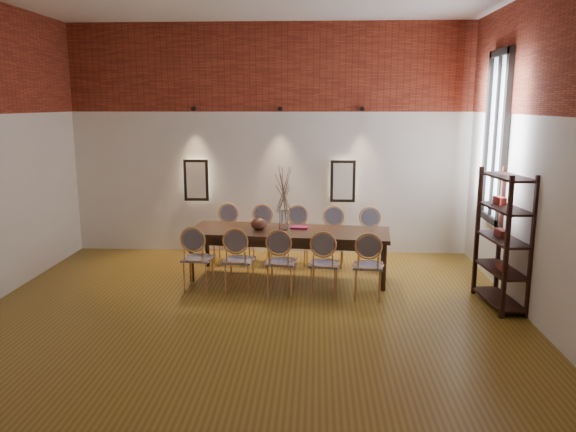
{
  "coord_description": "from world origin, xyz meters",
  "views": [
    {
      "loc": [
        0.84,
        -6.37,
        2.64
      ],
      "look_at": [
        0.43,
        1.53,
        1.05
      ],
      "focal_mm": 35.0,
      "sensor_mm": 36.0,
      "label": 1
    }
  ],
  "objects_px": {
    "chair_near_c": "(281,262)",
    "chair_far_e": "(369,239)",
    "chair_far_c": "(296,236)",
    "vase": "(283,220)",
    "chair_far_d": "(332,238)",
    "chair_near_a": "(198,258)",
    "chair_near_d": "(324,263)",
    "bowl": "(259,224)",
    "shelving_rack": "(503,239)",
    "book": "(299,227)",
    "chair_near_e": "(368,265)",
    "dining_table": "(289,254)",
    "chair_far_a": "(226,234)",
    "chair_near_b": "(239,260)",
    "chair_far_b": "(261,235)"
  },
  "relations": [
    {
      "from": "chair_near_a",
      "to": "chair_far_c",
      "type": "xyz_separation_m",
      "value": [
        1.35,
        1.4,
        0.0
      ]
    },
    {
      "from": "chair_far_e",
      "to": "chair_far_c",
      "type": "bearing_deg",
      "value": 0.0
    },
    {
      "from": "dining_table",
      "to": "chair_near_e",
      "type": "relative_size",
      "value": 3.21
    },
    {
      "from": "chair_near_d",
      "to": "chair_near_e",
      "type": "xyz_separation_m",
      "value": [
        0.6,
        -0.06,
        0.0
      ]
    },
    {
      "from": "chair_near_e",
      "to": "chair_far_e",
      "type": "height_order",
      "value": "same"
    },
    {
      "from": "chair_near_e",
      "to": "vase",
      "type": "relative_size",
      "value": 3.13
    },
    {
      "from": "chair_far_b",
      "to": "book",
      "type": "relative_size",
      "value": 3.62
    },
    {
      "from": "chair_near_c",
      "to": "chair_near_e",
      "type": "distance_m",
      "value": 1.21
    },
    {
      "from": "book",
      "to": "dining_table",
      "type": "bearing_deg",
      "value": -138.44
    },
    {
      "from": "chair_far_d",
      "to": "chair_near_e",
      "type": "bearing_deg",
      "value": 111.52
    },
    {
      "from": "chair_far_d",
      "to": "book",
      "type": "bearing_deg",
      "value": 52.88
    },
    {
      "from": "chair_near_a",
      "to": "shelving_rack",
      "type": "bearing_deg",
      "value": 0.05
    },
    {
      "from": "chair_far_b",
      "to": "bowl",
      "type": "bearing_deg",
      "value": 99.7
    },
    {
      "from": "chair_near_a",
      "to": "chair_far_d",
      "type": "distance_m",
      "value": 2.37
    },
    {
      "from": "chair_near_d",
      "to": "chair_far_a",
      "type": "bearing_deg",
      "value": 139.79
    },
    {
      "from": "chair_near_c",
      "to": "chair_far_c",
      "type": "height_order",
      "value": "same"
    },
    {
      "from": "chair_near_a",
      "to": "chair_near_d",
      "type": "bearing_deg",
      "value": 0.0
    },
    {
      "from": "chair_near_a",
      "to": "chair_near_c",
      "type": "height_order",
      "value": "same"
    },
    {
      "from": "chair_near_b",
      "to": "vase",
      "type": "height_order",
      "value": "vase"
    },
    {
      "from": "chair_far_a",
      "to": "vase",
      "type": "relative_size",
      "value": 3.13
    },
    {
      "from": "vase",
      "to": "shelving_rack",
      "type": "bearing_deg",
      "value": -19.88
    },
    {
      "from": "chair_far_b",
      "to": "chair_far_d",
      "type": "bearing_deg",
      "value": 180.0
    },
    {
      "from": "chair_near_a",
      "to": "bowl",
      "type": "relative_size",
      "value": 3.92
    },
    {
      "from": "chair_far_c",
      "to": "book",
      "type": "height_order",
      "value": "chair_far_c"
    },
    {
      "from": "chair_near_d",
      "to": "book",
      "type": "distance_m",
      "value": 1.07
    },
    {
      "from": "shelving_rack",
      "to": "vase",
      "type": "bearing_deg",
      "value": 154.3
    },
    {
      "from": "chair_far_e",
      "to": "bowl",
      "type": "height_order",
      "value": "chair_far_e"
    },
    {
      "from": "shelving_rack",
      "to": "chair_near_a",
      "type": "bearing_deg",
      "value": 168.45
    },
    {
      "from": "chair_far_e",
      "to": "chair_far_b",
      "type": "bearing_deg",
      "value": -0.0
    },
    {
      "from": "chair_far_b",
      "to": "dining_table",
      "type": "bearing_deg",
      "value": 128.26
    },
    {
      "from": "chair_near_d",
      "to": "chair_near_e",
      "type": "bearing_deg",
      "value": 0.0
    },
    {
      "from": "chair_near_e",
      "to": "vase",
      "type": "bearing_deg",
      "value": 149.47
    },
    {
      "from": "vase",
      "to": "chair_far_d",
      "type": "bearing_deg",
      "value": 42.0
    },
    {
      "from": "chair_near_a",
      "to": "bowl",
      "type": "bearing_deg",
      "value": 43.92
    },
    {
      "from": "chair_near_d",
      "to": "chair_far_d",
      "type": "bearing_deg",
      "value": 90.0
    },
    {
      "from": "chair_near_d",
      "to": "chair_near_e",
      "type": "height_order",
      "value": "same"
    },
    {
      "from": "chair_far_d",
      "to": "chair_far_e",
      "type": "bearing_deg",
      "value": -180.0
    },
    {
      "from": "vase",
      "to": "bowl",
      "type": "distance_m",
      "value": 0.38
    },
    {
      "from": "chair_far_b",
      "to": "chair_near_c",
      "type": "bearing_deg",
      "value": 111.52
    },
    {
      "from": "chair_near_c",
      "to": "chair_far_e",
      "type": "relative_size",
      "value": 1.0
    },
    {
      "from": "chair_near_c",
      "to": "chair_near_d",
      "type": "relative_size",
      "value": 1.0
    },
    {
      "from": "book",
      "to": "chair_near_a",
      "type": "bearing_deg",
      "value": -151.58
    },
    {
      "from": "vase",
      "to": "chair_near_e",
      "type": "bearing_deg",
      "value": -36.31
    },
    {
      "from": "chair_far_d",
      "to": "bowl",
      "type": "xyz_separation_m",
      "value": [
        -1.14,
        -0.7,
        0.37
      ]
    },
    {
      "from": "chair_far_c",
      "to": "chair_near_d",
      "type": "bearing_deg",
      "value": 111.52
    },
    {
      "from": "chair_near_c",
      "to": "bowl",
      "type": "xyz_separation_m",
      "value": [
        -0.39,
        0.76,
        0.37
      ]
    },
    {
      "from": "vase",
      "to": "chair_far_b",
      "type": "bearing_deg",
      "value": 118.03
    },
    {
      "from": "dining_table",
      "to": "chair_far_a",
      "type": "height_order",
      "value": "chair_far_a"
    },
    {
      "from": "chair_near_c",
      "to": "chair_far_b",
      "type": "xyz_separation_m",
      "value": [
        -0.45,
        1.58,
        0.0
      ]
    },
    {
      "from": "chair_far_a",
      "to": "bowl",
      "type": "distance_m",
      "value": 1.16
    }
  ]
}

